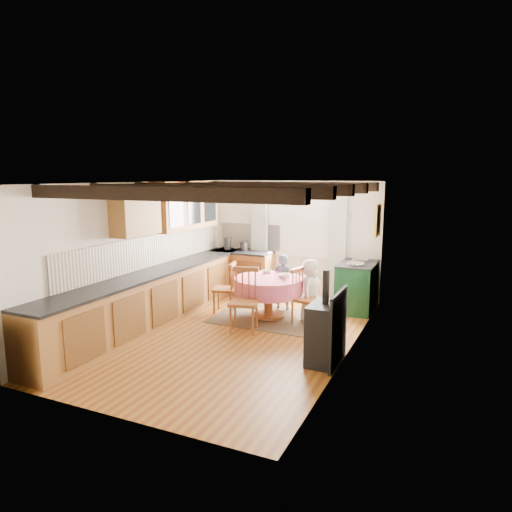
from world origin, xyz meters
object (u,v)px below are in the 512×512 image
at_px(aga_range, 357,286).
at_px(child_right, 310,290).
at_px(dining_table, 268,298).
at_px(child_far, 283,282).
at_px(chair_right, 306,297).
at_px(cup, 285,277).
at_px(cast_iron_stove, 325,317).
at_px(chair_left, 224,287).
at_px(chair_near, 244,300).

bearing_deg(aga_range, child_right, -121.85).
distance_m(dining_table, child_far, 0.63).
relative_size(chair_right, cup, 10.50).
height_order(dining_table, aga_range, aga_range).
bearing_deg(cup, cast_iron_stove, -53.07).
relative_size(aga_range, child_right, 0.91).
distance_m(aga_range, cast_iron_stove, 2.63).
relative_size(dining_table, cup, 13.17).
bearing_deg(chair_left, chair_right, 72.84).
bearing_deg(chair_right, child_far, 58.27).
distance_m(cast_iron_stove, child_right, 1.80).
xyz_separation_m(aga_range, child_right, (-0.61, -0.98, 0.09)).
distance_m(chair_near, child_far, 1.45).
bearing_deg(chair_near, child_far, 70.48).
bearing_deg(aga_range, chair_right, -117.20).
relative_size(aga_range, cup, 10.86).
xyz_separation_m(chair_near, child_right, (0.81, 0.97, 0.03)).
xyz_separation_m(chair_left, child_right, (1.61, 0.15, 0.08)).
bearing_deg(chair_right, cup, 92.69).
distance_m(chair_near, child_right, 1.27).
relative_size(child_far, cup, 11.49).
relative_size(dining_table, aga_range, 1.21).
bearing_deg(cast_iron_stove, child_far, 123.58).
bearing_deg(cast_iron_stove, child_right, 113.58).
xyz_separation_m(aga_range, child_far, (-1.29, -0.51, 0.07)).
bearing_deg(cast_iron_stove, dining_table, 133.85).
xyz_separation_m(chair_left, child_far, (0.92, 0.62, 0.06)).
relative_size(chair_left, child_far, 0.89).
xyz_separation_m(chair_near, aga_range, (1.42, 1.95, -0.06)).
distance_m(dining_table, cast_iron_stove, 2.10).
distance_m(dining_table, chair_near, 0.85).
bearing_deg(aga_range, dining_table, -139.99).
relative_size(child_right, cup, 11.90).
bearing_deg(dining_table, cup, -0.19).
bearing_deg(dining_table, chair_right, -6.40).
bearing_deg(child_far, aga_range, -160.44).
distance_m(dining_table, cup, 0.52).
bearing_deg(cup, chair_left, -179.57).
height_order(chair_left, child_right, child_right).
distance_m(cast_iron_stove, child_far, 2.54).
xyz_separation_m(dining_table, child_far, (0.04, 0.61, 0.16)).
height_order(chair_right, aga_range, chair_right).
relative_size(chair_near, chair_left, 1.11).
distance_m(dining_table, chair_left, 0.89).
relative_size(cast_iron_stove, cup, 13.93).
height_order(chair_near, cup, chair_near).
bearing_deg(child_right, chair_right, 176.97).
xyz_separation_m(cast_iron_stove, child_right, (-0.72, 1.65, -0.09)).
bearing_deg(cast_iron_stove, chair_near, 156.27).
relative_size(chair_near, child_right, 0.95).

